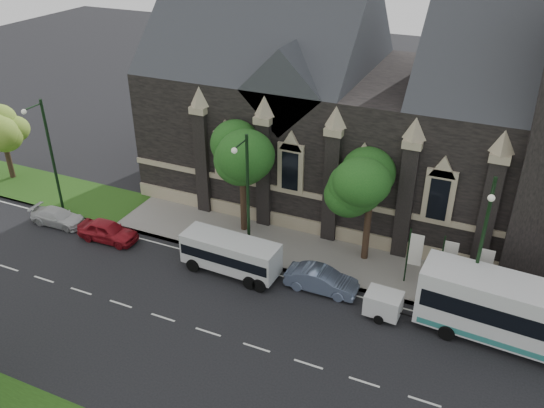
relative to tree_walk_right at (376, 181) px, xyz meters
The scene contains 17 objects.
ground 12.61m from the tree_walk_right, 106.69° to the right, with size 160.00×160.00×0.00m, color black.
sidewalk 6.69m from the tree_walk_right, 159.33° to the right, with size 80.00×5.00×0.15m, color gray.
museum 8.62m from the tree_walk_right, 76.72° to the left, with size 40.00×17.70×29.90m.
tree_walk_right is the anchor object (origin of this frame).
tree_walk_left 9.01m from the tree_walk_right, behind, with size 3.91×3.91×7.64m.
tree_walk_far 31.06m from the tree_walk_right, behind, with size 3.40×3.40×6.28m.
street_lamp_near 7.72m from the tree_walk_right, 28.06° to the right, with size 0.36×1.88×9.00m.
street_lamp_mid 8.10m from the tree_walk_right, 153.35° to the right, with size 0.36×1.88×9.00m.
street_lamp_far 23.50m from the tree_walk_right, behind, with size 0.36×1.88×9.00m.
banner_flag_left 4.92m from the tree_walk_right, 29.10° to the right, with size 0.90×0.10×4.00m.
banner_flag_center 6.36m from the tree_walk_right, 18.64° to the right, with size 0.90×0.10×4.00m.
banner_flag_right 8.05m from the tree_walk_right, 13.60° to the right, with size 0.90×0.10×4.00m.
shuttle_bus 10.20m from the tree_walk_right, 146.21° to the right, with size 6.49×2.51×2.48m.
box_trailer 7.64m from the tree_walk_right, 66.49° to the right, with size 2.95×1.73×1.57m.
sedan 7.01m from the tree_walk_right, 110.98° to the right, with size 1.57×4.49×1.48m, color slate.
car_far_red 18.85m from the tree_walk_right, 163.14° to the right, with size 1.76×4.38×1.49m, color maroon.
car_far_white 23.31m from the tree_walk_right, 167.25° to the right, with size 1.70×4.19×1.22m, color silver.
Camera 1 is at (9.99, -20.29, 21.45)m, focal length 36.88 mm.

